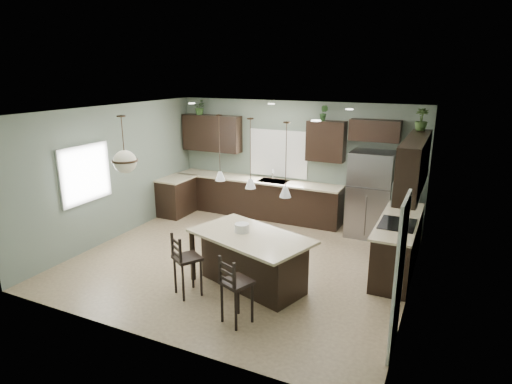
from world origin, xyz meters
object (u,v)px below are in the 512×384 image
(bar_stool_left, at_px, (188,265))
(refrigerator, at_px, (370,194))
(kitchen_island, at_px, (251,261))
(plant_back_left, at_px, (200,107))
(serving_dish, at_px, (242,228))
(bar_stool_right, at_px, (237,290))

(bar_stool_left, bearing_deg, refrigerator, 92.70)
(kitchen_island, distance_m, plant_back_left, 5.07)
(serving_dish, relative_size, plant_back_left, 0.64)
(bar_stool_left, bearing_deg, kitchen_island, 70.62)
(serving_dish, bearing_deg, plant_back_left, 130.47)
(refrigerator, bearing_deg, kitchen_island, -112.18)
(kitchen_island, height_order, bar_stool_left, bar_stool_left)
(serving_dish, xyz_separation_m, bar_stool_right, (0.47, -1.08, -0.48))
(plant_back_left, bearing_deg, bar_stool_left, -60.90)
(refrigerator, relative_size, plant_back_left, 4.96)
(kitchen_island, height_order, bar_stool_right, bar_stool_right)
(refrigerator, height_order, plant_back_left, plant_back_left)
(refrigerator, xyz_separation_m, plant_back_left, (-4.36, 0.26, 1.66))
(refrigerator, height_order, kitchen_island, refrigerator)
(bar_stool_left, bearing_deg, serving_dish, 81.02)
(bar_stool_left, distance_m, plant_back_left, 5.11)
(bar_stool_right, xyz_separation_m, plant_back_left, (-3.34, 4.45, 2.07))
(refrigerator, bearing_deg, serving_dish, -115.49)
(kitchen_island, xyz_separation_m, bar_stool_left, (-0.79, -0.65, 0.06))
(serving_dish, distance_m, bar_stool_left, 1.05)
(serving_dish, height_order, plant_back_left, plant_back_left)
(bar_stool_right, bearing_deg, bar_stool_left, -177.10)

